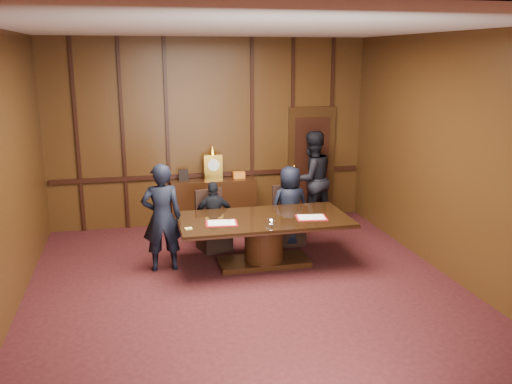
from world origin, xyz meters
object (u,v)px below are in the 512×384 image
witness_right (312,179)px  conference_table (264,233)px  signatory_left (214,216)px  signatory_right (290,206)px  sideboard (214,201)px  witness_left (162,218)px

witness_right → conference_table: bearing=36.7°
signatory_left → signatory_right: size_ratio=0.85×
sideboard → witness_left: 2.31m
sideboard → signatory_right: bearing=-50.9°
conference_table → signatory_left: 1.03m
signatory_left → witness_right: 2.24m
signatory_left → signatory_right: (1.30, 0.00, 0.10)m
conference_table → witness_left: (-1.53, 0.15, 0.31)m
sideboard → witness_left: size_ratio=0.97×
signatory_left → witness_left: bearing=38.3°
conference_table → signatory_right: signatory_right is taller
signatory_right → witness_right: size_ratio=0.76×
conference_table → signatory_right: bearing=50.9°
sideboard → signatory_right: (1.11, -1.36, 0.20)m
conference_table → signatory_left: signatory_left is taller
signatory_left → signatory_right: signatory_right is taller
signatory_left → signatory_right: 1.30m
sideboard → witness_left: (-1.08, -2.01, 0.34)m
sideboard → witness_left: witness_left is taller
sideboard → witness_right: witness_right is taller
witness_right → witness_left: bearing=13.4°
signatory_right → witness_left: bearing=11.1°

